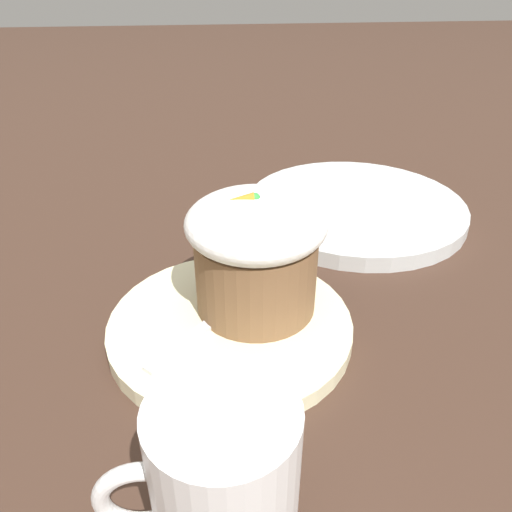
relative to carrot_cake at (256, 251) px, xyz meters
The scene contains 6 objects.
ground_plane 0.07m from the carrot_cake, 37.30° to the left, with size 4.00×4.00×0.00m, color #3D281E.
dessert_plate 0.07m from the carrot_cake, 37.30° to the left, with size 0.20×0.20×0.01m.
carrot_cake is the anchor object (origin of this frame).
spoon 0.06m from the carrot_cake, 22.27° to the left, with size 0.10×0.10×0.01m.
coffee_cup 0.20m from the carrot_cake, 79.36° to the left, with size 0.10×0.07×0.11m.
side_plate 0.24m from the carrot_cake, 126.99° to the right, with size 0.26×0.26×0.02m.
Camera 1 is at (0.01, 0.32, 0.27)m, focal length 35.00 mm.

